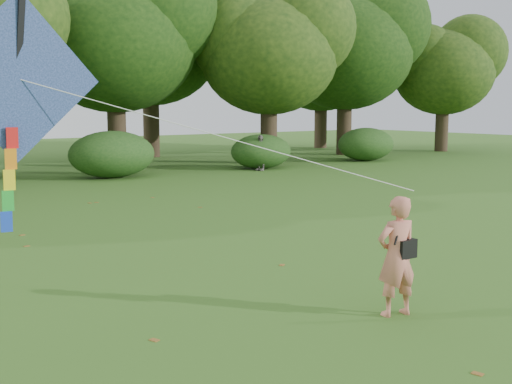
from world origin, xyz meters
TOP-DOWN VIEW (x-y plane):
  - ground at (0.00, 0.00)m, footprint 100.00×100.00m
  - man_kite_flyer at (-0.65, -0.42)m, footprint 0.67×0.51m
  - bystander_right at (9.48, 16.74)m, footprint 0.70×1.00m
  - crossbody_bag at (-0.53, -0.45)m, footprint 0.43×0.20m
  - flying_kite at (-4.91, 1.91)m, footprint 5.58×2.66m
  - tree_line at (1.67, 22.88)m, footprint 54.70×15.30m
  - shrub_band at (-0.72, 17.60)m, footprint 39.15×3.22m
  - fallen_leaves at (-0.89, 5.86)m, footprint 5.89×14.52m

SIDE VIEW (x-z plane):
  - ground at x=0.00m, z-range 0.00..0.00m
  - fallen_leaves at x=-0.89m, z-range 0.00..0.01m
  - bystander_right at x=9.48m, z-range 0.00..1.58m
  - man_kite_flyer at x=-0.65m, z-range 0.00..1.66m
  - shrub_band at x=-0.72m, z-range -0.08..1.79m
  - crossbody_bag at x=-0.53m, z-range 0.60..1.28m
  - flying_kite at x=-4.91m, z-range 1.67..4.60m
  - tree_line at x=1.67m, z-range 0.86..10.35m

